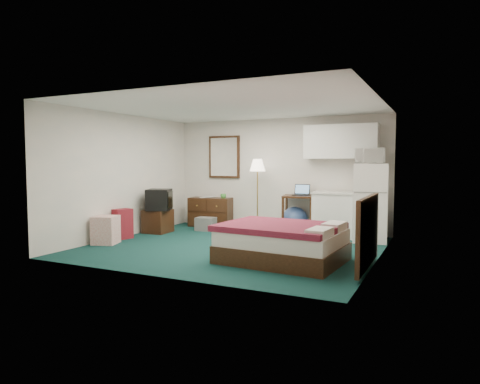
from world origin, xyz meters
The scene contains 25 objects.
floor centered at (0.00, 0.00, 0.00)m, with size 5.00×4.50×0.01m, color #0B3333.
ceiling centered at (0.00, 0.00, 2.50)m, with size 5.00×4.50×0.01m, color silver.
walls centered at (0.00, 0.00, 1.25)m, with size 5.01×4.51×2.50m.
mirror centered at (-1.35, 2.22, 1.65)m, with size 0.80×0.06×1.00m, color white, non-canonical shape.
upper_cabinets centered at (1.45, 2.08, 1.95)m, with size 1.50×0.35×0.70m, color white, non-canonical shape.
headboard centered at (2.46, -0.69, 0.55)m, with size 0.06×1.56×1.00m, color black, non-canonical shape.
dresser centered at (-1.59, 1.98, 0.34)m, with size 1.00×0.46×0.68m, color black, non-canonical shape.
floor_lamp centered at (-0.33, 1.85, 0.80)m, with size 0.35×0.35×1.59m, color gold, non-canonical shape.
desk centered at (0.60, 1.93, 0.41)m, with size 0.65×0.65×0.82m, color black, non-canonical shape.
exercise_ball centered at (0.51, 1.96, 0.28)m, with size 0.57×0.57×0.57m, color #2F4982.
kitchen_counter centered at (1.38, 1.85, 0.44)m, with size 0.81×0.62×0.89m, color white, non-canonical shape.
fridge centered at (2.13, 1.59, 0.75)m, with size 0.62×0.62×1.50m, color white, non-canonical shape.
bed centered at (1.19, -0.69, 0.28)m, with size 1.77×1.38×0.57m, color #47081C, non-canonical shape.
tv_stand centered at (-2.18, 0.69, 0.25)m, with size 0.50×0.54×0.50m, color black, non-canonical shape.
suitcase centered at (-2.35, -0.23, 0.30)m, with size 0.23×0.37×0.60m, color maroon, non-canonical shape.
retail_box centered at (-2.28, -0.78, 0.26)m, with size 0.42×0.42×0.52m, color white, non-canonical shape.
file_bin centered at (-1.38, 1.38, 0.15)m, with size 0.42×0.31×0.29m, color slate, non-canonical shape.
cardboard_box_a centered at (-0.38, 1.34, 0.12)m, with size 0.28×0.23×0.23m, color #A37C57, non-canonical shape.
cardboard_box_b centered at (0.84, 1.25, 0.12)m, with size 0.20×0.23×0.23m, color #A37C57, non-canonical shape.
laptop centered at (0.65, 1.93, 0.93)m, with size 0.33×0.27×0.23m, color black, non-canonical shape.
crt_tv centered at (-2.12, 0.66, 0.72)m, with size 0.49×0.53×0.45m, color black, non-canonical shape.
microwave centered at (2.10, 1.61, 1.68)m, with size 0.54×0.30×0.37m, color white.
book_a centered at (-1.81, 1.91, 0.79)m, with size 0.16×0.02×0.21m, color #A37C57.
book_b centered at (-1.71, 2.00, 0.81)m, with size 0.18×0.02×0.25m, color #A37C57.
mug centered at (-1.24, 1.96, 0.75)m, with size 0.14×0.11×0.14m, color #429339.
Camera 1 is at (3.41, -6.83, 1.53)m, focal length 32.00 mm.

